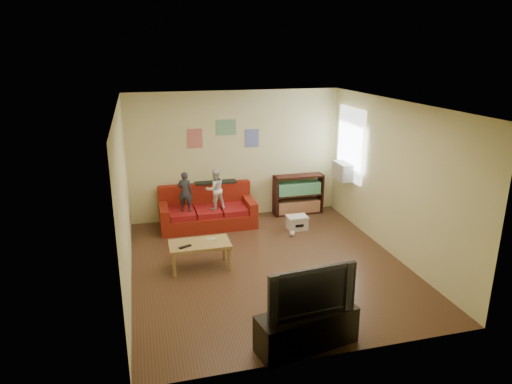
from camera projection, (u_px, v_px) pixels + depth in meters
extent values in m
cube|color=brown|center=(268.00, 265.00, 7.75)|extent=(4.50, 5.00, 0.01)
cube|color=white|center=(269.00, 104.00, 6.94)|extent=(4.50, 5.00, 0.01)
cube|color=beige|center=(236.00, 155.00, 9.66)|extent=(4.50, 0.01, 2.70)
cube|color=beige|center=(331.00, 253.00, 5.04)|extent=(4.50, 0.01, 2.70)
cube|color=beige|center=(124.00, 200.00, 6.80)|extent=(0.01, 5.00, 2.70)
cube|color=beige|center=(394.00, 179.00, 7.89)|extent=(0.01, 5.00, 2.70)
cube|color=maroon|center=(208.00, 220.00, 9.38)|extent=(1.93, 0.87, 0.29)
cube|color=maroon|center=(205.00, 196.00, 9.58)|extent=(1.93, 0.17, 0.53)
cube|color=maroon|center=(164.00, 211.00, 9.09)|extent=(0.17, 0.87, 0.24)
cube|color=maroon|center=(249.00, 204.00, 9.51)|extent=(0.17, 0.87, 0.24)
cube|color=maroon|center=(182.00, 214.00, 9.13)|extent=(0.50, 0.66, 0.12)
cube|color=maroon|center=(208.00, 211.00, 9.26)|extent=(0.50, 0.66, 0.12)
cube|color=maroon|center=(233.00, 209.00, 9.39)|extent=(0.50, 0.66, 0.12)
cube|color=black|center=(216.00, 182.00, 9.56)|extent=(0.87, 0.21, 0.04)
imported|color=#2D323A|center=(185.00, 192.00, 8.98)|extent=(0.34, 0.27, 0.81)
imported|color=white|center=(215.00, 189.00, 9.12)|extent=(0.46, 0.40, 0.83)
cube|color=#AE8B4D|center=(200.00, 244.00, 7.52)|extent=(1.00, 0.55, 0.05)
cylinder|color=#AE8B4D|center=(174.00, 266.00, 7.28)|extent=(0.06, 0.06, 0.40)
cylinder|color=#AE8B4D|center=(229.00, 259.00, 7.49)|extent=(0.06, 0.06, 0.40)
cylinder|color=#AE8B4D|center=(172.00, 254.00, 7.69)|extent=(0.06, 0.06, 0.40)
cylinder|color=#AE8B4D|center=(224.00, 248.00, 7.91)|extent=(0.06, 0.06, 0.40)
cube|color=black|center=(185.00, 247.00, 7.34)|extent=(0.21, 0.13, 0.02)
cube|color=white|center=(211.00, 240.00, 7.61)|extent=(0.14, 0.04, 0.03)
cube|color=#34140F|center=(275.00, 196.00, 9.92)|extent=(0.03, 0.33, 0.87)
cube|color=#34140F|center=(320.00, 192.00, 10.18)|extent=(0.03, 0.33, 0.87)
cube|color=#34140F|center=(298.00, 212.00, 10.18)|extent=(1.09, 0.33, 0.03)
cube|color=#34140F|center=(299.00, 176.00, 9.92)|extent=(1.09, 0.33, 0.03)
cube|color=#34140F|center=(298.00, 194.00, 10.05)|extent=(1.03, 0.33, 0.03)
cube|color=#8C5D3F|center=(298.00, 206.00, 10.13)|extent=(0.96, 0.27, 0.26)
cube|color=#3F8C5C|center=(298.00, 188.00, 10.01)|extent=(0.96, 0.27, 0.26)
cube|color=white|center=(350.00, 144.00, 9.32)|extent=(0.04, 1.08, 1.48)
cube|color=#B7B2A3|center=(343.00, 171.00, 9.46)|extent=(0.28, 0.55, 0.35)
cube|color=#D87266|center=(195.00, 139.00, 9.31)|extent=(0.30, 0.01, 0.40)
cube|color=#72B27F|center=(226.00, 127.00, 9.41)|extent=(0.42, 0.01, 0.32)
cube|color=#727FCC|center=(252.00, 138.00, 9.62)|extent=(0.30, 0.01, 0.38)
cube|color=white|center=(297.00, 224.00, 9.24)|extent=(0.39, 0.29, 0.23)
cube|color=white|center=(297.00, 217.00, 9.20)|extent=(0.40, 0.31, 0.05)
cube|color=black|center=(300.00, 226.00, 9.10)|extent=(0.17, 0.00, 0.06)
cube|color=black|center=(307.00, 329.00, 5.57)|extent=(1.32, 0.65, 0.47)
imported|color=black|center=(308.00, 289.00, 5.40)|extent=(1.12, 0.25, 0.64)
sphere|color=white|center=(292.00, 233.00, 8.91)|extent=(0.12, 0.12, 0.11)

